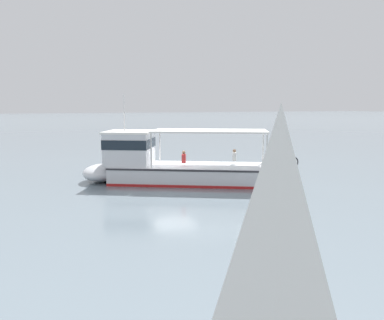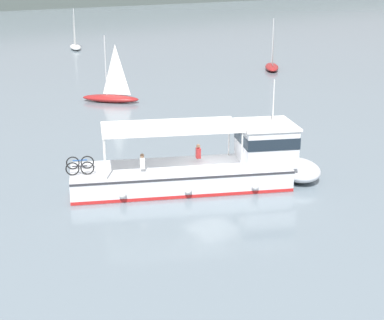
# 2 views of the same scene
# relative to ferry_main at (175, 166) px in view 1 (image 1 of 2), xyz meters

# --- Properties ---
(ground_plane) EXTENTS (400.00, 400.00, 0.00)m
(ground_plane) POSITION_rel_ferry_main_xyz_m (0.13, 0.05, -1.01)
(ground_plane) COLOR slate
(ferry_main) EXTENTS (12.74, 8.48, 5.32)m
(ferry_main) POSITION_rel_ferry_main_xyz_m (0.00, 0.00, 0.00)
(ferry_main) COLOR silver
(ferry_main) RESTS_ON ground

